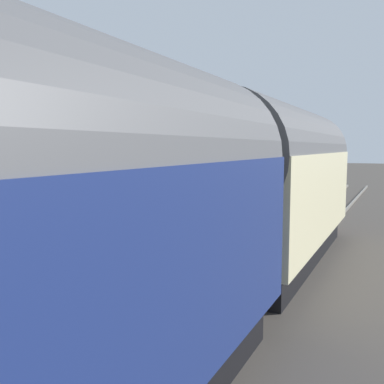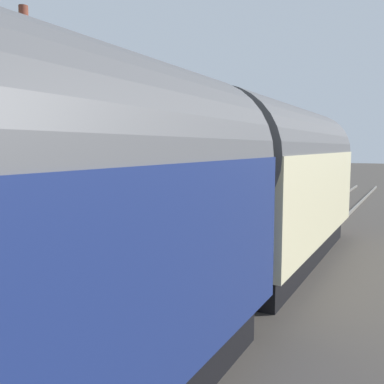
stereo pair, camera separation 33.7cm
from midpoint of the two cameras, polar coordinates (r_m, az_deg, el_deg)
ground_plane at (r=11.32m, az=3.96°, el=-10.17°), size 160.00×160.00×0.00m
platform at (r=13.08m, az=-11.64°, el=-6.14°), size 32.00×5.57×0.85m
platform_edge_coping at (r=11.60m, az=-1.43°, el=-5.38°), size 32.00×0.36×0.02m
rail_near at (r=10.81m, az=12.07°, el=-10.67°), size 52.00×0.08×0.14m
rail_far at (r=11.23m, az=4.83°, el=-9.92°), size 52.00×0.08×0.14m
train at (r=4.41m, az=-21.62°, el=-6.73°), size 25.92×2.73×4.32m
station_building at (r=13.76m, az=-14.56°, el=3.47°), size 7.71×3.96×5.94m
bench_near_building at (r=18.52m, az=5.15°, el=0.35°), size 1.41×0.48×0.88m
bench_mid_platform at (r=21.97m, az=8.56°, el=1.20°), size 1.42×0.49×0.88m
planter_bench_left at (r=10.06m, az=-8.84°, el=-4.53°), size 0.49×0.49×0.87m
planter_bench_right at (r=19.31m, az=-1.51°, el=0.07°), size 0.78×0.32×0.62m
planter_corner_building at (r=11.43m, az=-8.68°, el=-3.48°), size 0.49×0.49×0.83m
station_sign_board at (r=20.24m, az=9.20°, el=2.80°), size 0.96×0.06×1.57m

